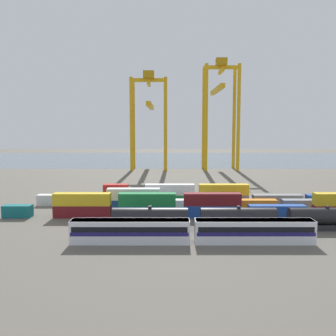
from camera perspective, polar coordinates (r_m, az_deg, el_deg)
The scene contains 29 objects.
ground_plane at distance 122.06m, azimuth 3.46°, elevation -2.80°, with size 420.00×420.00×0.00m, color #5B564C.
harbour_water at distance 227.50m, azimuth 1.85°, elevation 1.41°, with size 400.00×110.00×0.01m, color slate.
passenger_train at distance 62.98m, azimuth 3.71°, elevation -9.44°, with size 40.28×3.14×3.90m.
freight_tank_row at distance 76.60m, azimuth 23.03°, elevation -7.08°, with size 80.36×3.06×4.52m.
shipping_container_0 at distance 86.55m, azimuth -21.97°, elevation -6.12°, with size 6.04×2.44×2.60m, color #146066.
shipping_container_1 at distance 82.40m, azimuth -12.93°, elevation -6.43°, with size 12.10×2.44×2.60m, color maroon.
shipping_container_2 at distance 81.87m, azimuth -12.97°, elevation -4.66°, with size 12.10×2.44×2.60m, color gold.
shipping_container_3 at distance 80.46m, azimuth -3.18°, elevation -6.59°, with size 12.10×2.44×2.60m, color #146066.
shipping_container_4 at distance 79.92m, azimuth -3.20°, elevation -4.77°, with size 12.10×2.44×2.60m, color #197538.
shipping_container_5 at distance 80.89m, azimuth 6.74°, elevation -6.55°, with size 12.10×2.44×2.60m, color #1C4299.
shipping_container_6 at distance 80.36m, azimuth 6.77°, elevation -4.74°, with size 12.10×2.44×2.60m, color maroon.
shipping_container_7 at distance 83.65m, azimuth 16.28°, elevation -6.34°, with size 12.10×2.44×2.60m, color #1C4299.
shipping_container_10 at distance 89.05m, azimuth -13.94°, elevation -5.51°, with size 6.04×2.44×2.60m, color #1C4299.
shipping_container_11 at distance 86.81m, azimuth -5.26°, elevation -5.65°, with size 12.10×2.44×2.60m, color #1C4299.
shipping_container_12 at distance 86.32m, azimuth -5.28°, elevation -3.96°, with size 12.10×2.44×2.60m, color silver.
shipping_container_13 at distance 86.63m, azimuth 3.65°, elevation -5.67°, with size 12.10×2.44×2.60m, color silver.
shipping_container_14 at distance 88.50m, azimuth 12.40°, elevation -5.55°, with size 12.10×2.44×2.60m, color orange.
shipping_container_15 at distance 92.30m, azimuth 20.60°, elevation -5.32°, with size 12.10×2.44×2.60m, color slate.
shipping_container_20 at distance 96.20m, azimuth -15.82°, elevation -4.69°, with size 12.10×2.44×2.60m, color silver.
shipping_container_21 at distance 93.47m, azimuth -7.93°, elevation -4.83°, with size 6.04×2.44×2.60m, color #197538.
shipping_container_22 at distance 93.01m, azimuth -7.96°, elevation -3.26°, with size 6.04×2.44×2.60m, color #AD211C.
shipping_container_23 at distance 92.58m, azimuth 0.26°, elevation -4.88°, with size 12.10×2.44×2.60m, color #197538.
shipping_container_24 at distance 92.12m, azimuth 0.27°, elevation -3.29°, with size 12.10×2.44×2.60m, color silver.
shipping_container_25 at distance 93.59m, azimuth 8.45°, elevation -4.82°, with size 12.10×2.44×2.60m, color slate.
shipping_container_26 at distance 93.13m, azimuth 8.48°, elevation -3.25°, with size 12.10×2.44×2.60m, color gold.
shipping_container_27 at distance 96.44m, azimuth 16.31°, elevation -4.68°, with size 12.10×2.44×2.60m, color slate.
shipping_container_28 at distance 100.97m, azimuth 23.58°, elevation -4.47°, with size 12.10×2.44×2.60m, color #1C4299.
gantry_crane_west at distance 173.10m, azimuth -2.87°, elevation 8.61°, with size 16.48×41.20×44.00m.
gantry_crane_central at distance 174.19m, azimuth 7.91°, elevation 9.83°, with size 15.70×39.86×49.53m.
Camera 1 is at (-7.37, -80.32, 19.14)m, focal length 39.95 mm.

